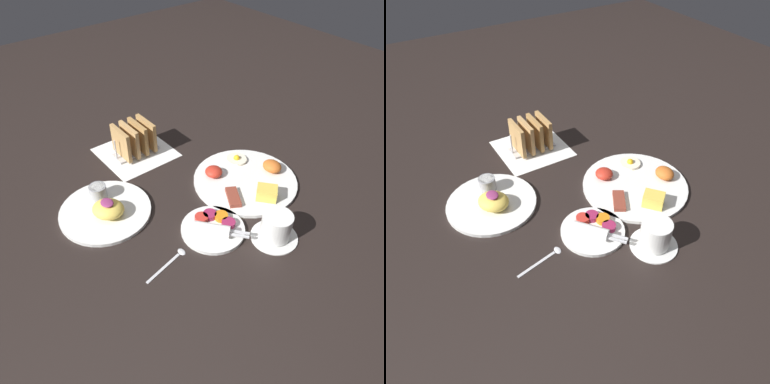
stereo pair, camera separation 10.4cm
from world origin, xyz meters
The scene contains 8 objects.
ground_plane centered at (0.00, 0.00, 0.00)m, with size 3.00×3.00×0.00m, color black.
napkin_flat centered at (-0.24, 0.04, 0.00)m, with size 0.22×0.22×0.00m.
plate_breakfast centered at (0.10, 0.21, 0.01)m, with size 0.31×0.31×0.05m.
plate_condiments centered at (0.19, 0.01, 0.01)m, with size 0.18×0.17×0.04m.
plate_foreground centered at (-0.05, -0.18, 0.01)m, with size 0.25×0.25×0.06m.
toast_rack centered at (-0.24, 0.04, 0.05)m, with size 0.10×0.15×0.10m.
coffee_cup centered at (0.30, 0.11, 0.04)m, with size 0.12×0.12×0.08m.
teaspoon centered at (0.20, -0.13, 0.00)m, with size 0.04×0.13×0.01m.
Camera 1 is at (0.67, -0.45, 0.72)m, focal length 35.00 mm.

